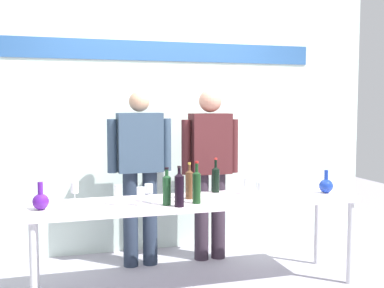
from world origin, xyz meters
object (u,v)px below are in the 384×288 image
Objects in this scene: decanter_blue_right at (326,186)px; wine_glass_right_2 at (261,187)px; wine_glass_left_3 at (118,191)px; wine_bottle_4 at (179,189)px; wine_bottle_2 at (197,186)px; wine_glass_left_2 at (149,189)px; display_table at (197,206)px; wine_bottle_3 at (189,183)px; wine_glass_left_1 at (75,188)px; wine_glass_left_0 at (141,192)px; wine_bottle_1 at (216,178)px; presenter_left at (140,167)px; decanter_blue_left at (41,201)px; wine_glass_right_0 at (248,182)px; wine_glass_right_1 at (303,180)px; presenter_right at (210,163)px; wine_bottle_0 at (167,188)px.

wine_glass_right_2 is (-0.69, -0.15, 0.05)m from decanter_blue_right.
wine_bottle_4 is at bearing -24.04° from wine_glass_left_3.
wine_bottle_2 is 2.28× the size of wine_glass_left_2.
display_table is at bearing 47.76° from wine_bottle_4.
wine_bottle_3 is 0.92m from wine_glass_left_1.
wine_bottle_1 is at bearing 26.63° from wine_glass_left_0.
decanter_blue_left is at bearing -139.26° from presenter_left.
wine_bottle_4 reaches higher than wine_glass_right_0.
wine_bottle_1 reaches higher than wine_glass_right_1.
wine_glass_right_2 is at bearing -4.47° from wine_bottle_2.
wine_glass_left_0 is at bearing -135.54° from presenter_right.
display_table is at bearing 2.33° from decanter_blue_left.
wine_glass_left_1 is (-2.14, 0.19, 0.05)m from decanter_blue_right.
wine_glass_right_0 is (1.46, -0.05, -0.01)m from wine_glass_left_1.
wine_bottle_1 is 0.29m from wine_glass_right_0.
wine_glass_right_1 reaches higher than display_table.
wine_bottle_1 reaches higher than decanter_blue_right.
wine_glass_right_0 is 0.93× the size of wine_glass_right_1.
decanter_blue_left is 0.58m from wine_glass_left_3.
wine_bottle_2 reaches higher than wine_glass_left_1.
wine_glass_left_2 is (-0.19, 0.23, -0.03)m from wine_bottle_4.
presenter_right is 1.07m from wine_bottle_0.
decanter_blue_right is at bearing -1.69° from wine_glass_left_2.
wine_glass_right_2 is at bearing -7.88° from wine_glass_left_3.
wine_glass_left_3 is at bearing -173.74° from wine_glass_right_0.
wine_bottle_1 is 0.68m from wine_bottle_4.
wine_bottle_1 is 0.95m from wine_glass_left_3.
wine_glass_left_3 is (-0.60, 0.11, -0.03)m from wine_bottle_2.
presenter_left reaches higher than wine_glass_left_0.
presenter_right reaches higher than wine_bottle_4.
decanter_blue_right is 0.21m from wine_glass_right_1.
wine_glass_left_1 is 1.12× the size of wine_glass_left_2.
presenter_right is 1.25m from wine_glass_left_3.
presenter_left is 5.38× the size of wine_bottle_1.
wine_glass_left_2 is 0.25m from wine_glass_left_3.
wine_bottle_3 is at bearing 156.37° from wine_glass_right_2.
wine_bottle_1 is at bearing 35.59° from wine_bottle_3.
wine_bottle_4 is 2.04× the size of wine_glass_right_2.
wine_bottle_0 reaches higher than wine_glass_left_1.
wine_glass_right_0 is (0.54, 0.24, -0.04)m from wine_bottle_2.
decanter_blue_right is 1.31× the size of wine_glass_right_1.
wine_glass_left_1 is 1.05× the size of wine_glass_right_1.
decanter_blue_left is 1.71m from wine_glass_right_2.
wine_glass_left_2 is (0.82, 0.05, 0.04)m from decanter_blue_left.
display_table is at bearing 13.19° from wine_glass_left_0.
wine_bottle_3 is at bearing 6.64° from wine_glass_left_2.
presenter_left is 5.60× the size of wine_bottle_0.
wine_glass_right_1 is at bearing 12.12° from wine_bottle_4.
wine_glass_left_0 is 0.54m from wine_glass_left_1.
display_table is at bearing 157.64° from wine_glass_right_2.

